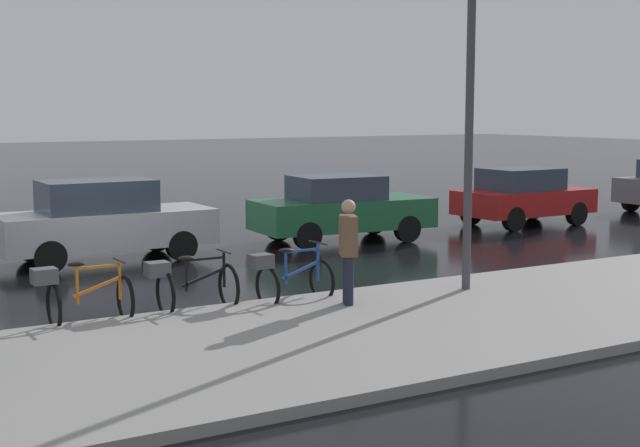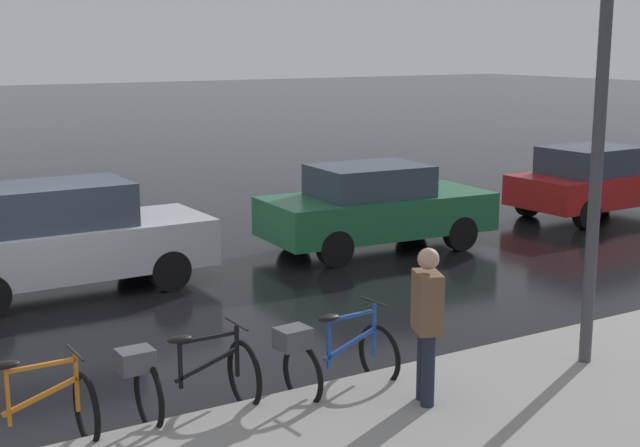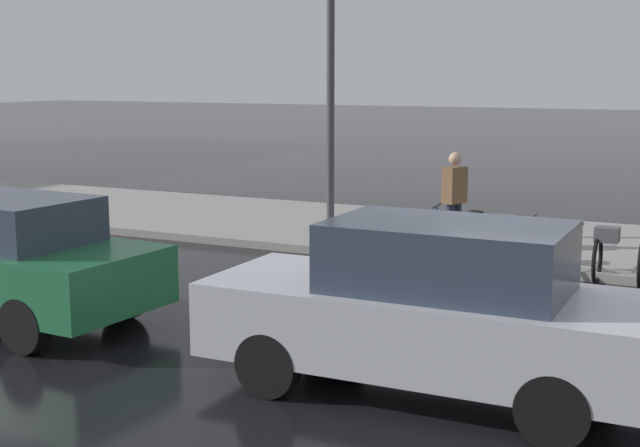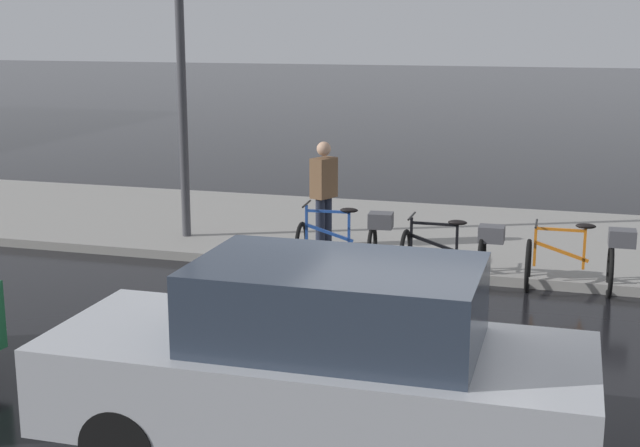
# 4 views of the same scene
# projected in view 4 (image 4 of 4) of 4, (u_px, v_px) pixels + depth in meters

# --- Properties ---
(ground_plane) EXTENTS (140.00, 140.00, 0.00)m
(ground_plane) POSITION_uv_depth(u_px,v_px,m) (417.00, 381.00, 8.98)
(ground_plane) COLOR black
(bicycle_nearest) EXTENTS (0.74, 1.38, 0.98)m
(bicycle_nearest) POSITION_uv_depth(u_px,v_px,m) (581.00, 259.00, 11.72)
(bicycle_nearest) COLOR black
(bicycle_nearest) RESTS_ON ground
(bicycle_second) EXTENTS (0.75, 1.37, 0.95)m
(bicycle_second) POSITION_uv_depth(u_px,v_px,m) (454.00, 251.00, 12.18)
(bicycle_second) COLOR black
(bicycle_second) RESTS_ON ground
(bicycle_third) EXTENTS (0.79, 1.40, 1.00)m
(bicycle_third) POSITION_uv_depth(u_px,v_px,m) (347.00, 239.00, 12.85)
(bicycle_third) COLOR black
(bicycle_third) RESTS_ON ground
(car_silver) EXTENTS (1.75, 4.38, 1.70)m
(car_silver) POSITION_uv_depth(u_px,v_px,m) (321.00, 365.00, 7.13)
(car_silver) COLOR #B2B5BA
(car_silver) RESTS_ON ground
(pedestrian) EXTENTS (0.46, 0.38, 1.77)m
(pedestrian) POSITION_uv_depth(u_px,v_px,m) (324.00, 191.00, 13.72)
(pedestrian) COLOR #1E2333
(pedestrian) RESTS_ON ground
(streetlamp) EXTENTS (0.36, 0.36, 6.19)m
(streetlamp) POSITION_uv_depth(u_px,v_px,m) (179.00, 5.00, 13.76)
(streetlamp) COLOR #424247
(streetlamp) RESTS_ON ground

